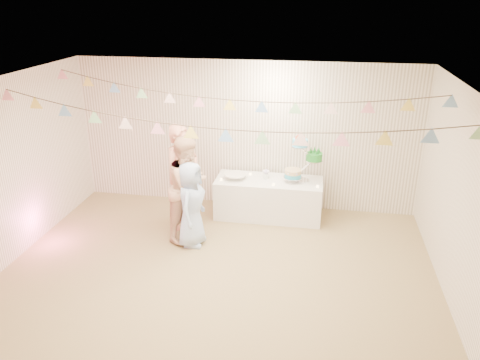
% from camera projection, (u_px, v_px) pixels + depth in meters
% --- Properties ---
extents(floor, '(6.00, 6.00, 0.00)m').
position_uv_depth(floor, '(216.00, 278.00, 6.40)').
color(floor, olive).
rests_on(floor, ground).
extents(ceiling, '(6.00, 6.00, 0.00)m').
position_uv_depth(ceiling, '(211.00, 89.00, 5.42)').
color(ceiling, white).
rests_on(ceiling, ground).
extents(back_wall, '(6.00, 6.00, 0.00)m').
position_uv_depth(back_wall, '(245.00, 136.00, 8.19)').
color(back_wall, white).
rests_on(back_wall, ground).
extents(front_wall, '(6.00, 6.00, 0.00)m').
position_uv_depth(front_wall, '(141.00, 317.00, 3.63)').
color(front_wall, white).
rests_on(front_wall, ground).
extents(left_wall, '(5.00, 5.00, 0.00)m').
position_uv_depth(left_wall, '(0.00, 176.00, 6.39)').
color(left_wall, white).
rests_on(left_wall, ground).
extents(right_wall, '(5.00, 5.00, 0.00)m').
position_uv_depth(right_wall, '(465.00, 209.00, 5.43)').
color(right_wall, white).
rests_on(right_wall, ground).
extents(table, '(1.81, 0.72, 0.68)m').
position_uv_depth(table, '(269.00, 198.00, 8.06)').
color(table, white).
rests_on(table, floor).
extents(cake_stand, '(0.68, 0.40, 0.76)m').
position_uv_depth(cake_stand, '(303.00, 155.00, 7.72)').
color(cake_stand, silver).
rests_on(cake_stand, table).
extents(cake_bottom, '(0.31, 0.31, 0.15)m').
position_uv_depth(cake_bottom, '(293.00, 173.00, 7.80)').
color(cake_bottom, '#299FC0').
rests_on(cake_bottom, cake_stand).
extents(cake_middle, '(0.27, 0.27, 0.22)m').
position_uv_depth(cake_middle, '(314.00, 156.00, 7.78)').
color(cake_middle, '#1B7B24').
rests_on(cake_middle, cake_stand).
extents(cake_top_tier, '(0.25, 0.25, 0.19)m').
position_uv_depth(cake_top_tier, '(300.00, 142.00, 7.61)').
color(cake_top_tier, '#49BCE7').
rests_on(cake_top_tier, cake_stand).
extents(platter, '(0.38, 0.38, 0.02)m').
position_uv_depth(platter, '(235.00, 174.00, 7.95)').
color(platter, white).
rests_on(platter, table).
extents(posy, '(0.14, 0.14, 0.16)m').
position_uv_depth(posy, '(266.00, 170.00, 7.93)').
color(posy, white).
rests_on(posy, table).
extents(person_adult_a, '(0.69, 0.76, 1.75)m').
position_uv_depth(person_adult_a, '(183.00, 177.00, 7.52)').
color(person_adult_a, tan).
rests_on(person_adult_a, floor).
extents(person_adult_b, '(0.87, 0.98, 1.67)m').
position_uv_depth(person_adult_b, '(189.00, 188.00, 7.19)').
color(person_adult_b, '#E1B08A').
rests_on(person_adult_b, floor).
extents(person_child, '(0.46, 0.68, 1.34)m').
position_uv_depth(person_child, '(191.00, 204.00, 7.04)').
color(person_child, '#A5BDE9').
rests_on(person_child, floor).
extents(bunting_back, '(5.60, 1.10, 0.40)m').
position_uv_depth(bunting_back, '(230.00, 92.00, 6.52)').
color(bunting_back, pink).
rests_on(bunting_back, ceiling).
extents(bunting_front, '(5.60, 0.90, 0.36)m').
position_uv_depth(bunting_front, '(208.00, 117.00, 5.35)').
color(bunting_front, '#72A5E5').
rests_on(bunting_front, ceiling).
extents(tealight_0, '(0.04, 0.04, 0.03)m').
position_uv_depth(tealight_0, '(221.00, 179.00, 7.92)').
color(tealight_0, '#FFD88C').
rests_on(tealight_0, table).
extents(tealight_1, '(0.04, 0.04, 0.03)m').
position_uv_depth(tealight_1, '(250.00, 174.00, 8.15)').
color(tealight_1, '#FFD88C').
rests_on(tealight_1, table).
extents(tealight_2, '(0.04, 0.04, 0.03)m').
position_uv_depth(tealight_2, '(274.00, 184.00, 7.71)').
color(tealight_2, '#FFD88C').
rests_on(tealight_2, table).
extents(tealight_3, '(0.04, 0.04, 0.03)m').
position_uv_depth(tealight_3, '(291.00, 176.00, 8.07)').
color(tealight_3, '#FFD88C').
rests_on(tealight_3, table).
extents(tealight_4, '(0.04, 0.04, 0.03)m').
position_uv_depth(tealight_4, '(318.00, 186.00, 7.63)').
color(tealight_4, '#FFD88C').
rests_on(tealight_4, table).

